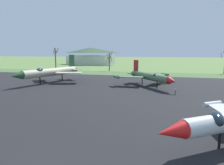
{
  "coord_description": "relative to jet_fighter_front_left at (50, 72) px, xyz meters",
  "views": [
    {
      "loc": [
        6.29,
        -7.66,
        6.7
      ],
      "look_at": [
        -1.56,
        22.4,
        2.12
      ],
      "focal_mm": 32.73,
      "sensor_mm": 36.0,
      "label": 1
    }
  ],
  "objects": [
    {
      "name": "bare_tree_left_of_center",
      "position": [
        4.53,
        32.97,
        1.13
      ],
      "size": [
        3.17,
        2.91,
        7.25
      ],
      "color": "#42382D",
      "rests_on": "ground"
    },
    {
      "name": "info_placard_rear_center",
      "position": [
        26.15,
        -5.98,
        -1.87
      ],
      "size": [
        0.65,
        0.35,
        0.93
      ],
      "color": "black",
      "rests_on": "ground"
    },
    {
      "name": "jet_fighter_front_left",
      "position": [
        0.0,
        0.0,
        0.0
      ],
      "size": [
        12.8,
        17.59,
        6.15
      ],
      "color": "#B7B293",
      "rests_on": "ground"
    },
    {
      "name": "visitor_building",
      "position": [
        -16.16,
        68.55,
        2.14
      ],
      "size": [
        27.25,
        17.65,
        9.37
      ],
      "color": "beige",
      "rests_on": "ground"
    },
    {
      "name": "jet_fighter_rear_center",
      "position": [
        21.53,
        0.81,
        -0.44
      ],
      "size": [
        12.5,
        13.47,
        5.07
      ],
      "color": "#4C6B47",
      "rests_on": "ground"
    },
    {
      "name": "bare_tree_far_left",
      "position": [
        -16.39,
        31.1,
        2.21
      ],
      "size": [
        2.31,
        2.32,
        8.39
      ],
      "color": "brown",
      "rests_on": "ground"
    },
    {
      "name": "grass_verge_strip",
      "position": [
        18.15,
        24.26,
        -2.45
      ],
      "size": [
        157.32,
        12.0,
        0.06
      ],
      "primitive_type": "cube",
      "color": "#4C6A3A",
      "rests_on": "ground"
    },
    {
      "name": "asphalt_apron",
      "position": [
        18.15,
        -13.08,
        -2.46
      ],
      "size": [
        97.32,
        62.69,
        0.05
      ],
      "primitive_type": "cube",
      "color": "black",
      "rests_on": "ground"
    }
  ]
}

